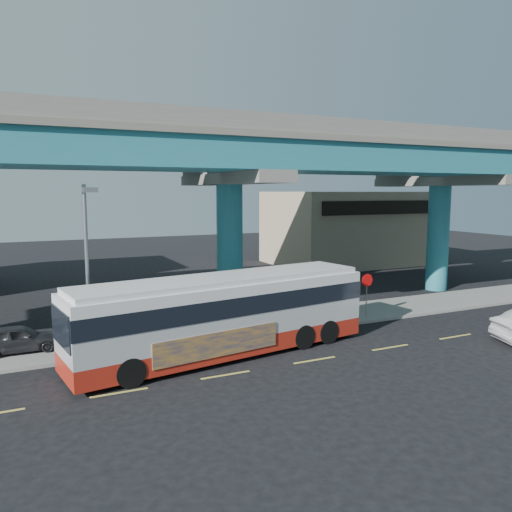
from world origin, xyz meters
name	(u,v)px	position (x,y,z in m)	size (l,w,h in m)	color
ground	(311,358)	(0.00, 0.00, 0.00)	(120.00, 120.00, 0.00)	black
sidewalk	(256,325)	(0.00, 5.50, 0.07)	(70.00, 4.00, 0.15)	gray
lane_markings	(315,360)	(0.00, -0.30, 0.01)	(58.00, 0.12, 0.01)	#D8C64C
viaduct	(228,153)	(0.00, 9.11, 9.14)	(52.00, 12.40, 11.70)	#227581
building_beige	(346,228)	(18.00, 22.98, 3.51)	(14.00, 10.23, 7.00)	tan
transit_bus	(225,312)	(-3.12, 1.99, 1.88)	(13.62, 4.84, 3.43)	#A12013
parked_car	(18,339)	(-11.17, 5.67, 0.74)	(3.46, 1.40, 1.18)	#2A2B2F
street_lamp	(88,246)	(-8.41, 3.46, 4.83)	(0.50, 2.36, 7.14)	gray
stop_sign	(367,286)	(6.09, 4.18, 1.88)	(0.73, 0.08, 2.42)	gray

